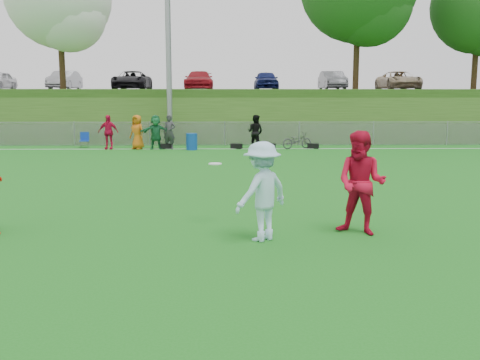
{
  "coord_description": "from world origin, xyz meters",
  "views": [
    {
      "loc": [
        0.27,
        -8.62,
        2.49
      ],
      "look_at": [
        0.44,
        0.5,
        1.1
      ],
      "focal_mm": 40.0,
      "sensor_mm": 36.0,
      "label": 1
    }
  ],
  "objects_px": {
    "player_red_center": "(361,183)",
    "bicycle": "(297,141)",
    "frisbee": "(215,164)",
    "recycling_bin": "(192,142)",
    "player_blue": "(262,191)"
  },
  "relations": [
    {
      "from": "player_red_center",
      "to": "frisbee",
      "type": "distance_m",
      "value": 2.87
    },
    {
      "from": "bicycle",
      "to": "recycling_bin",
      "type": "bearing_deg",
      "value": 76.61
    },
    {
      "from": "player_blue",
      "to": "player_red_center",
      "type": "bearing_deg",
      "value": 151.27
    },
    {
      "from": "player_blue",
      "to": "recycling_bin",
      "type": "bearing_deg",
      "value": -122.85
    },
    {
      "from": "player_blue",
      "to": "bicycle",
      "type": "height_order",
      "value": "player_blue"
    },
    {
      "from": "player_red_center",
      "to": "player_blue",
      "type": "xyz_separation_m",
      "value": [
        -1.85,
        -0.4,
        -0.08
      ]
    },
    {
      "from": "recycling_bin",
      "to": "bicycle",
      "type": "height_order",
      "value": "bicycle"
    },
    {
      "from": "recycling_bin",
      "to": "bicycle",
      "type": "bearing_deg",
      "value": 5.61
    },
    {
      "from": "player_red_center",
      "to": "bicycle",
      "type": "bearing_deg",
      "value": 117.98
    },
    {
      "from": "player_blue",
      "to": "recycling_bin",
      "type": "distance_m",
      "value": 17.12
    },
    {
      "from": "frisbee",
      "to": "recycling_bin",
      "type": "xyz_separation_m",
      "value": [
        -1.57,
        15.62,
        -0.8
      ]
    },
    {
      "from": "player_blue",
      "to": "frisbee",
      "type": "height_order",
      "value": "player_blue"
    },
    {
      "from": "frisbee",
      "to": "recycling_bin",
      "type": "relative_size",
      "value": 0.32
    },
    {
      "from": "player_red_center",
      "to": "bicycle",
      "type": "xyz_separation_m",
      "value": [
        0.96,
        17.05,
        -0.54
      ]
    },
    {
      "from": "frisbee",
      "to": "recycling_bin",
      "type": "distance_m",
      "value": 15.72
    }
  ]
}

